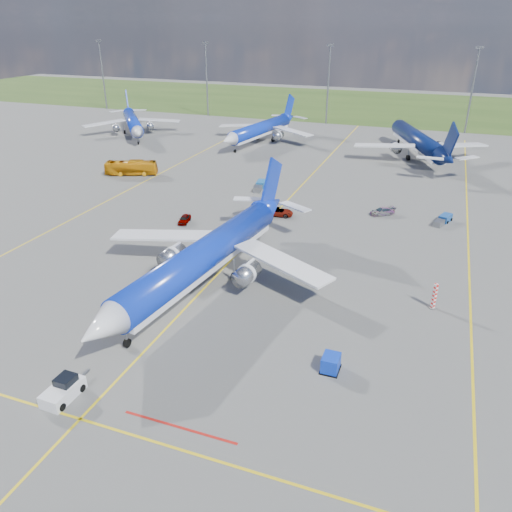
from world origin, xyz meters
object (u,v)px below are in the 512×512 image
(bg_jet_nnw, at_px, (261,142))
(pushback_tug, at_px, (64,390))
(main_airliner, at_px, (205,285))
(bg_jet_nw, at_px, (134,135))
(baggage_tug_c, at_px, (260,186))
(baggage_tug_w, at_px, (443,220))
(service_car_a, at_px, (184,219))
(warning_post, at_px, (434,296))
(bg_jet_n, at_px, (415,157))
(service_car_b, at_px, (278,212))
(uld_container, at_px, (331,363))
(service_car_c, at_px, (382,211))
(apron_bus, at_px, (131,168))

(bg_jet_nnw, relative_size, pushback_tug, 7.15)
(main_airliner, bearing_deg, bg_jet_nnw, 111.67)
(bg_jet_nw, distance_m, baggage_tug_c, 59.41)
(baggage_tug_w, xyz_separation_m, baggage_tug_c, (-33.24, 6.59, 0.05))
(service_car_a, bearing_deg, warning_post, -29.25)
(bg_jet_n, bearing_deg, service_car_b, 47.28)
(bg_jet_nnw, xyz_separation_m, uld_container, (37.72, -85.47, 0.77))
(bg_jet_nw, xyz_separation_m, main_airliner, (56.01, -71.23, 0.00))
(bg_jet_nnw, bearing_deg, pushback_tug, -70.49)
(bg_jet_nnw, xyz_separation_m, service_car_c, (36.82, -42.91, 0.62))
(uld_container, relative_size, baggage_tug_w, 0.38)
(uld_container, xyz_separation_m, baggage_tug_w, (8.63, 42.23, -0.25))
(baggage_tug_c, bearing_deg, service_car_b, -65.44)
(pushback_tug, bearing_deg, baggage_tug_c, 94.91)
(pushback_tug, xyz_separation_m, uld_container, (20.59, 11.51, 0.04))
(uld_container, relative_size, service_car_b, 0.39)
(warning_post, xyz_separation_m, baggage_tug_w, (0.27, 27.48, -0.99))
(bg_jet_nw, relative_size, service_car_c, 8.85)
(bg_jet_nw, xyz_separation_m, baggage_tug_w, (82.55, -39.73, 0.51))
(service_car_c, xyz_separation_m, baggage_tug_c, (-23.71, 6.26, -0.06))
(service_car_a, xyz_separation_m, baggage_tug_w, (38.48, 14.16, -0.09))
(bg_jet_nw, relative_size, service_car_b, 7.66)
(bg_jet_n, height_order, service_car_c, bg_jet_n)
(service_car_b, height_order, baggage_tug_c, service_car_b)
(warning_post, relative_size, baggage_tug_w, 0.60)
(main_airliner, distance_m, service_car_b, 25.52)
(main_airliner, bearing_deg, bg_jet_nw, 135.01)
(pushback_tug, bearing_deg, bg_jet_nnw, 101.12)
(uld_container, xyz_separation_m, service_car_c, (-0.90, 42.56, -0.15))
(service_car_a, bearing_deg, baggage_tug_c, 65.81)
(apron_bus, relative_size, service_car_c, 2.50)
(warning_post, bearing_deg, bg_jet_n, 95.75)
(bg_jet_n, distance_m, service_car_b, 51.14)
(pushback_tug, bearing_deg, service_car_a, 104.27)
(baggage_tug_c, bearing_deg, warning_post, -52.87)
(bg_jet_nnw, height_order, uld_container, bg_jet_nnw)
(bg_jet_nw, xyz_separation_m, pushback_tug, (53.33, -93.47, 0.73))
(bg_jet_nw, xyz_separation_m, apron_bus, (21.24, -33.79, 1.48))
(main_airliner, bearing_deg, baggage_tug_w, 56.72)
(bg_jet_nnw, relative_size, baggage_tug_w, 7.57)
(bg_jet_nw, height_order, service_car_c, bg_jet_nw)
(main_airliner, relative_size, pushback_tug, 8.04)
(warning_post, bearing_deg, apron_bus, 151.30)
(apron_bus, bearing_deg, service_car_c, -117.78)
(bg_jet_nnw, distance_m, apron_bus, 40.22)
(bg_jet_nnw, xyz_separation_m, baggage_tug_c, (13.11, -36.65, 0.56))
(bg_jet_nw, bearing_deg, bg_jet_nnw, -32.22)
(bg_jet_nw, height_order, uld_container, bg_jet_nw)
(baggage_tug_w, bearing_deg, pushback_tug, -98.46)
(pushback_tug, xyz_separation_m, service_car_c, (19.69, 54.07, -0.11))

